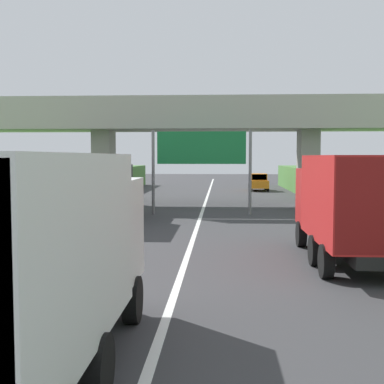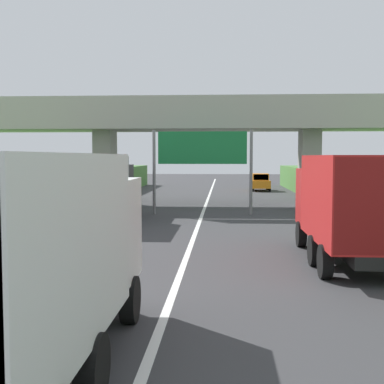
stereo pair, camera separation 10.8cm
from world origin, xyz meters
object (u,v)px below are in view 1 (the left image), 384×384
car_orange (259,182)px  construction_barrel_4 (323,213)px  construction_barrel_3 (346,226)px  truck_black (100,185)px  overhead_highway_sign (201,153)px  truck_white (35,255)px  truck_red (346,202)px

car_orange → construction_barrel_4: bearing=-86.3°
construction_barrel_3 → car_orange: bearing=93.0°
truck_black → car_orange: truck_black is taller
overhead_highway_sign → construction_barrel_4: size_ratio=6.53×
truck_black → construction_barrel_4: 11.74m
construction_barrel_3 → construction_barrel_4: 4.97m
overhead_highway_sign → construction_barrel_3: bearing=-51.0°
truck_white → construction_barrel_3: (8.10, 14.63, -1.47)m
construction_barrel_3 → truck_black: bearing=159.8°
overhead_highway_sign → construction_barrel_4: bearing=-25.0°
overhead_highway_sign → truck_black: bearing=-144.1°
truck_black → truck_red: same height
truck_black → construction_barrel_4: truck_black is taller
overhead_highway_sign → truck_red: 14.52m
truck_red → construction_barrel_3: bearing=76.4°
truck_black → car_orange: bearing=68.1°
truck_white → truck_black: 19.23m
construction_barrel_4 → truck_black: bearing=-176.6°
truck_black → truck_red: 14.17m
truck_black → construction_barrel_3: bearing=-20.2°
overhead_highway_sign → truck_white: overhead_highway_sign is taller
truck_red → construction_barrel_3: size_ratio=8.11×
truck_black → construction_barrel_3: size_ratio=8.11×
truck_white → overhead_highway_sign: bearing=85.9°
truck_black → car_orange: size_ratio=1.78×
truck_red → car_orange: 34.83m
overhead_highway_sign → truck_white: 22.75m
overhead_highway_sign → truck_black: (-5.14, -3.73, -1.70)m
overhead_highway_sign → truck_red: bearing=-69.1°
construction_barrel_3 → construction_barrel_4: same height
construction_barrel_3 → construction_barrel_4: bearing=89.8°
car_orange → construction_barrel_3: car_orange is taller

